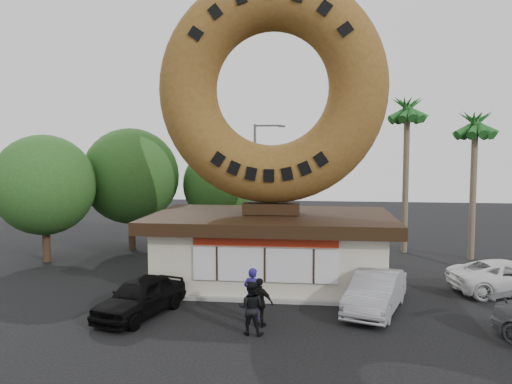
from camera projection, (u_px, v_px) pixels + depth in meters
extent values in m
plane|color=black|center=(256.00, 326.00, 17.74)|extent=(90.00, 90.00, 0.00)
cube|color=beige|center=(271.00, 251.00, 23.55)|extent=(10.00, 6.00, 3.00)
cube|color=#999993|center=(271.00, 281.00, 23.67)|extent=(10.60, 6.60, 0.15)
cube|color=#3F3F3F|center=(271.00, 219.00, 23.42)|extent=(10.00, 6.00, 0.10)
cube|color=black|center=(271.00, 220.00, 23.43)|extent=(11.20, 7.20, 0.55)
cube|color=silver|center=(265.00, 265.00, 20.53)|extent=(6.00, 0.12, 1.40)
cube|color=#9D210D|center=(265.00, 241.00, 20.43)|extent=(6.00, 0.10, 0.45)
cube|color=black|center=(271.00, 208.00, 23.38)|extent=(2.60, 1.40, 0.50)
torus|color=brown|center=(272.00, 89.00, 22.92)|extent=(10.58, 2.70, 10.58)
cylinder|color=#473321|center=(132.00, 223.00, 31.59)|extent=(0.44, 0.44, 3.30)
sphere|color=#274A1A|center=(131.00, 176.00, 31.34)|extent=(6.00, 6.00, 6.00)
cylinder|color=#473321|center=(223.00, 224.00, 32.94)|extent=(0.44, 0.44, 2.86)
sphere|color=#274A1A|center=(223.00, 184.00, 32.72)|extent=(5.20, 5.20, 5.20)
cylinder|color=#473321|center=(46.00, 234.00, 28.05)|extent=(0.44, 0.44, 3.08)
sphere|color=#274A1A|center=(44.00, 185.00, 27.82)|extent=(5.60, 5.60, 5.60)
cylinder|color=#726651|center=(406.00, 179.00, 30.34)|extent=(0.36, 0.36, 9.00)
cylinder|color=#726651|center=(473.00, 190.00, 28.48)|extent=(0.36, 0.36, 8.00)
cylinder|color=#59595E|center=(255.00, 184.00, 33.48)|extent=(0.18, 0.18, 8.00)
cylinder|color=#59595E|center=(268.00, 126.00, 33.05)|extent=(1.80, 0.12, 0.12)
cube|color=#59595E|center=(282.00, 126.00, 32.94)|extent=(0.45, 0.20, 0.12)
imported|color=navy|center=(253.00, 293.00, 18.46)|extent=(0.80, 0.62, 1.93)
imported|color=black|center=(251.00, 308.00, 16.92)|extent=(0.95, 0.77, 1.84)
imported|color=black|center=(260.00, 303.00, 17.65)|extent=(1.11, 0.75, 1.75)
imported|color=black|center=(140.00, 297.00, 18.84)|extent=(2.92, 4.66, 1.48)
imported|color=#929397|center=(375.00, 292.00, 19.36)|extent=(3.03, 4.96, 1.54)
imported|color=white|center=(511.00, 277.00, 21.78)|extent=(5.54, 3.27, 1.44)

